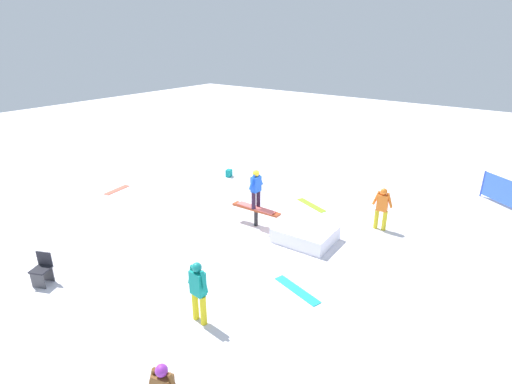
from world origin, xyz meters
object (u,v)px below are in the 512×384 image
Objects in this scene: bystander_orange at (382,207)px; loose_snowboard_coral at (117,190)px; loose_snowboard_cyan at (297,290)px; main_rider_on_rail at (256,190)px; bystander_teal at (198,289)px; rail_feature at (256,211)px; folding_chair at (42,270)px; loose_snowboard_lime at (311,205)px; backpack_on_snow at (229,173)px.

bystander_orange is 10.91m from loose_snowboard_coral.
loose_snowboard_cyan is (0.43, 4.74, -0.83)m from bystander_orange.
main_rider_on_rail reaches higher than bystander_teal.
bystander_orange reaches higher than rail_feature.
folding_chair is (5.64, 3.79, 0.40)m from loose_snowboard_cyan.
rail_feature reaches higher than loose_snowboard_coral.
main_rider_on_rail is 4.18m from loose_snowboard_cyan.
bystander_teal is at bearing 69.24° from bystander_orange.
loose_snowboard_cyan and loose_snowboard_lime have the same top height.
rail_feature is 1.23× the size of loose_snowboard_cyan.
rail_feature reaches higher than loose_snowboard_cyan.
rail_feature is 4.28m from bystander_orange.
main_rider_on_rail is 1.23× the size of loose_snowboard_coral.
bystander_teal reaches higher than folding_chair.
main_rider_on_rail reaches higher than bystander_orange.
loose_snowboard_cyan is 5.66m from loose_snowboard_lime.
bystander_orange is 1.21× the size of loose_snowboard_coral.
bystander_teal is (-1.93, 4.79, -0.46)m from main_rider_on_rail.
folding_chair is (6.08, 8.53, -0.43)m from bystander_orange.
main_rider_on_rail is at bearing 88.91° from loose_snowboard_coral.
backpack_on_snow is (4.78, -0.65, 0.16)m from loose_snowboard_lime.
bystander_orange is 7.31m from bystander_teal.
bystander_teal is at bearing 79.62° from loose_snowboard_cyan.
loose_snowboard_lime is at bearing -47.98° from loose_snowboard_cyan.
bystander_orange is 4.42× the size of backpack_on_snow.
loose_snowboard_coral is at bearing 5.04° from rail_feature.
rail_feature is at bearing -63.39° from bystander_teal.
bystander_teal is 7.65m from loose_snowboard_lime.
loose_snowboard_cyan is 1.22× the size of loose_snowboard_coral.
bystander_orange is 0.95× the size of bystander_teal.
loose_snowboard_cyan is at bearing 76.97° from bystander_orange.
main_rider_on_rail reaches higher than rail_feature.
backpack_on_snow reaches higher than loose_snowboard_coral.
loose_snowboard_cyan is 9.24m from backpack_on_snow.
loose_snowboard_coral is at bearing 7.68° from loose_snowboard_cyan.
main_rider_on_rail is at bearing -63.39° from bystander_teal.
bystander_teal is (1.64, 7.13, 0.05)m from bystander_orange.
bystander_orange is 7.76m from backpack_on_snow.
bystander_orange is at bearing 15.05° from loose_snowboard_lime.
main_rider_on_rail is at bearing 43.74° from folding_chair.
main_rider_on_rail is at bearing -142.29° from backpack_on_snow.
bystander_orange is at bearing -78.80° from loose_snowboard_cyan.
rail_feature is at bearing 25.33° from bystander_orange.
loose_snowboard_lime is (2.45, -5.11, 0.00)m from loose_snowboard_cyan.
backpack_on_snow is at bearing -41.64° from rail_feature.
loose_snowboard_coral is (6.82, 0.87, -0.54)m from rail_feature.
bystander_orange is 1.71× the size of folding_chair.
bystander_orange is 1.00× the size of loose_snowboard_lime.
main_rider_on_rail reaches higher than folding_chair.
backpack_on_snow reaches higher than loose_snowboard_cyan.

